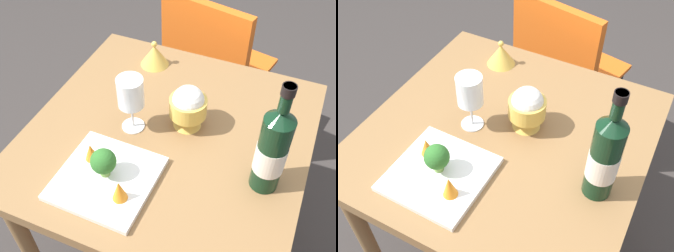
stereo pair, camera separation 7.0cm
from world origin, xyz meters
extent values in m
plane|color=#383330|center=(0.00, 0.00, 0.00)|extent=(8.00, 8.00, 0.00)
cube|color=olive|center=(0.00, 0.00, 0.72)|extent=(0.81, 0.81, 0.04)
cylinder|color=olive|center=(-0.35, -0.35, 0.35)|extent=(0.05, 0.05, 0.70)
cylinder|color=olive|center=(-0.35, 0.35, 0.35)|extent=(0.05, 0.05, 0.70)
cylinder|color=olive|center=(0.35, 0.35, 0.35)|extent=(0.05, 0.05, 0.70)
cube|color=orange|center=(-0.05, 0.76, 0.44)|extent=(0.48, 0.48, 0.02)
cube|color=orange|center=(-0.09, 0.59, 0.65)|extent=(0.40, 0.13, 0.40)
cylinder|color=black|center=(-0.18, 0.96, 0.21)|extent=(0.03, 0.03, 0.43)
cylinder|color=black|center=(0.16, 0.89, 0.21)|extent=(0.03, 0.03, 0.43)
cylinder|color=black|center=(-0.25, 0.63, 0.21)|extent=(0.03, 0.03, 0.43)
cylinder|color=black|center=(0.08, 0.56, 0.21)|extent=(0.03, 0.03, 0.43)
cylinder|color=black|center=(0.30, -0.07, 0.86)|extent=(0.07, 0.08, 0.23)
cone|color=black|center=(0.30, -0.07, 0.99)|extent=(0.07, 0.08, 0.03)
cylinder|color=black|center=(0.30, -0.07, 1.04)|extent=(0.03, 0.03, 0.07)
cylinder|color=black|center=(0.30, -0.07, 1.07)|extent=(0.03, 0.03, 0.02)
cylinder|color=silver|center=(0.30, -0.07, 0.85)|extent=(0.08, 0.08, 0.08)
cylinder|color=white|center=(-0.11, -0.01, 0.75)|extent=(0.07, 0.07, 0.00)
cylinder|color=white|center=(-0.11, -0.01, 0.79)|extent=(0.01, 0.01, 0.08)
cylinder|color=white|center=(-0.11, -0.01, 0.88)|extent=(0.08, 0.08, 0.09)
cone|color=gold|center=(0.04, 0.06, 0.77)|extent=(0.08, 0.08, 0.04)
cylinder|color=gold|center=(0.04, 0.06, 0.82)|extent=(0.11, 0.11, 0.05)
sphere|color=white|center=(0.04, 0.06, 0.84)|extent=(0.09, 0.09, 0.09)
cone|color=gold|center=(-0.17, 0.29, 0.78)|extent=(0.10, 0.10, 0.07)
sphere|color=gold|center=(-0.17, 0.29, 0.83)|extent=(0.02, 0.02, 0.02)
cube|color=white|center=(-0.08, -0.22, 0.75)|extent=(0.25, 0.25, 0.02)
cylinder|color=#729E4C|center=(-0.09, -0.21, 0.77)|extent=(0.03, 0.03, 0.03)
sphere|color=#2D6B28|center=(-0.09, -0.21, 0.81)|extent=(0.07, 0.07, 0.07)
cone|color=orange|center=(-0.15, -0.18, 0.79)|extent=(0.04, 0.04, 0.05)
cone|color=orange|center=(-0.02, -0.27, 0.79)|extent=(0.04, 0.04, 0.06)
camera|label=1|loc=(0.31, -0.75, 1.61)|focal=42.98mm
camera|label=2|loc=(0.38, -0.72, 1.61)|focal=42.98mm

